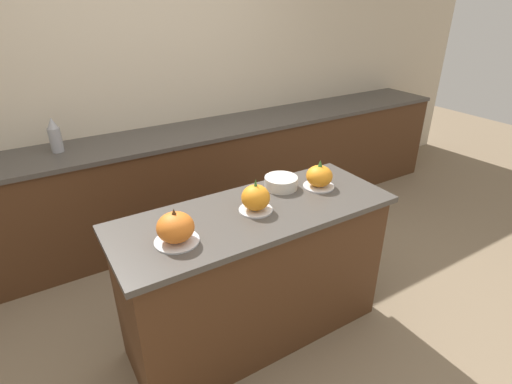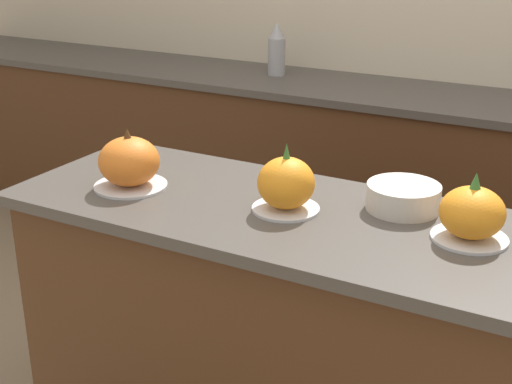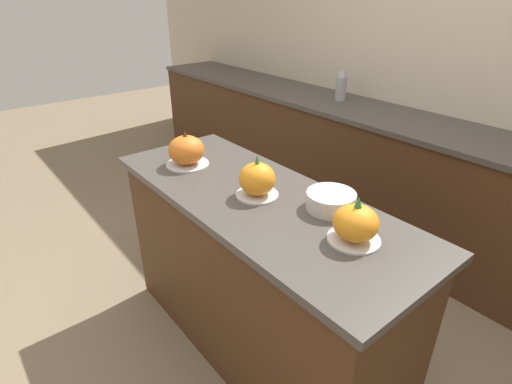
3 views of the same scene
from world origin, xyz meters
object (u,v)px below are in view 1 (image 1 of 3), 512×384
pumpkin_cake_left (176,228)px  bottle_tall (55,136)px  mixing_bowl (281,183)px  pumpkin_cake_right (319,177)px  pumpkin_cake_center (257,199)px

pumpkin_cake_left → bottle_tall: 1.59m
pumpkin_cake_left → mixing_bowl: 0.80m
pumpkin_cake_left → pumpkin_cake_right: 0.98m
mixing_bowl → pumpkin_cake_left: bearing=-163.8°
pumpkin_cake_left → bottle_tall: bearing=101.4°
pumpkin_cake_left → pumpkin_cake_right: bearing=6.6°
pumpkin_cake_right → bottle_tall: bearing=131.8°
pumpkin_cake_center → bottle_tall: (-0.80, 1.50, 0.07)m
pumpkin_cake_right → bottle_tall: (-1.29, 1.44, 0.08)m
pumpkin_cake_center → bottle_tall: size_ratio=0.75×
pumpkin_cake_right → mixing_bowl: size_ratio=0.95×
bottle_tall → mixing_bowl: (1.08, -1.34, -0.11)m
pumpkin_cake_center → pumpkin_cake_right: (0.49, 0.05, -0.01)m
pumpkin_cake_center → mixing_bowl: 0.32m
pumpkin_cake_center → pumpkin_cake_right: pumpkin_cake_center is taller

